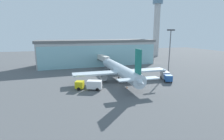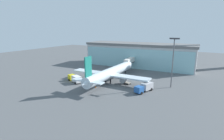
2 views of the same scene
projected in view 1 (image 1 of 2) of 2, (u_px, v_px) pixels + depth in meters
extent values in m
plane|color=#545659|center=(123.00, 85.00, 52.83)|extent=(240.00, 240.00, 0.00)
cube|color=#B5B5B5|center=(97.00, 53.00, 88.28)|extent=(57.00, 17.99, 11.09)
cube|color=#91C7D0|center=(101.00, 56.00, 80.98)|extent=(55.24, 2.57, 9.98)
cube|color=slate|center=(97.00, 41.00, 87.01)|extent=(58.14, 18.35, 1.20)
cube|color=silver|center=(102.00, 58.00, 77.35)|extent=(3.37, 12.98, 2.40)
cube|color=#3F3F47|center=(102.00, 60.00, 77.56)|extent=(3.41, 12.99, 0.30)
cylinder|color=#4C4C51|center=(99.00, 63.00, 82.35)|extent=(0.70, 0.70, 3.61)
cylinder|color=#B7B7B7|center=(156.00, 31.00, 117.50)|extent=(4.00, 4.00, 34.30)
cylinder|color=slate|center=(158.00, 1.00, 113.57)|extent=(6.57, 6.57, 4.00)
cylinder|color=#59595E|center=(169.00, 53.00, 66.96)|extent=(0.36, 0.36, 16.39)
cube|color=#333338|center=(171.00, 30.00, 65.23)|extent=(3.20, 0.40, 0.50)
cylinder|color=silver|center=(120.00, 70.00, 58.40)|extent=(3.91, 31.75, 3.75)
cone|color=silver|center=(107.00, 62.00, 73.30)|extent=(3.77, 3.02, 3.75)
cone|color=silver|center=(140.00, 82.00, 43.51)|extent=(3.40, 4.02, 3.38)
cube|color=silver|center=(121.00, 72.00, 56.99)|extent=(31.23, 4.35, 0.50)
cube|color=silver|center=(138.00, 79.00, 44.34)|extent=(11.01, 2.45, 0.30)
cube|color=#197266|center=(138.00, 61.00, 43.90)|extent=(0.38, 3.20, 6.23)
cylinder|color=gray|center=(103.00, 77.00, 56.09)|extent=(2.12, 3.21, 2.10)
cylinder|color=gray|center=(137.00, 74.00, 59.39)|extent=(2.12, 3.21, 2.10)
cylinder|color=black|center=(119.00, 80.00, 56.21)|extent=(0.50, 0.50, 1.60)
cylinder|color=black|center=(125.00, 79.00, 56.84)|extent=(0.50, 0.50, 1.60)
cylinder|color=black|center=(109.00, 70.00, 71.03)|extent=(0.40, 0.40, 1.60)
cube|color=yellow|center=(80.00, 85.00, 48.71)|extent=(2.87, 2.87, 1.90)
cube|color=white|center=(94.00, 84.00, 48.26)|extent=(4.53, 3.55, 2.20)
cylinder|color=black|center=(79.00, 89.00, 47.84)|extent=(0.95, 0.62, 0.90)
cylinder|color=black|center=(81.00, 87.00, 49.98)|extent=(0.95, 0.62, 0.90)
cylinder|color=black|center=(97.00, 90.00, 47.31)|extent=(0.95, 0.62, 0.90)
cylinder|color=black|center=(99.00, 87.00, 49.45)|extent=(0.95, 0.62, 0.90)
cube|color=#2659A5|center=(168.00, 78.00, 55.78)|extent=(2.77, 2.77, 1.90)
cube|color=#B2B2B7|center=(165.00, 75.00, 59.85)|extent=(3.33, 4.49, 2.20)
cylinder|color=black|center=(172.00, 81.00, 55.94)|extent=(0.56, 0.95, 0.90)
cylinder|color=black|center=(165.00, 81.00, 56.01)|extent=(0.56, 0.95, 0.90)
cylinder|color=black|center=(167.00, 77.00, 61.02)|extent=(0.56, 0.95, 0.90)
cylinder|color=black|center=(161.00, 77.00, 61.09)|extent=(0.56, 0.95, 0.90)
cube|color=#9E998C|center=(138.00, 77.00, 60.74)|extent=(3.18, 2.48, 0.16)
cylinder|color=black|center=(135.00, 78.00, 60.18)|extent=(0.45, 0.27, 0.44)
cylinder|color=#9E998C|center=(135.00, 76.00, 60.01)|extent=(0.08, 0.08, 0.90)
cylinder|color=black|center=(135.00, 77.00, 61.59)|extent=(0.45, 0.27, 0.44)
cylinder|color=#9E998C|center=(135.00, 75.00, 61.42)|extent=(0.08, 0.08, 0.90)
cylinder|color=black|center=(141.00, 78.00, 60.02)|extent=(0.45, 0.27, 0.44)
cylinder|color=#9E998C|center=(141.00, 76.00, 59.85)|extent=(0.08, 0.08, 0.90)
cylinder|color=black|center=(141.00, 77.00, 61.43)|extent=(0.45, 0.27, 0.44)
cylinder|color=#9E998C|center=(141.00, 75.00, 61.26)|extent=(0.08, 0.08, 0.90)
cone|color=orange|center=(127.00, 87.00, 50.06)|extent=(0.36, 0.36, 0.55)
cone|color=orange|center=(153.00, 77.00, 62.39)|extent=(0.36, 0.36, 0.55)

